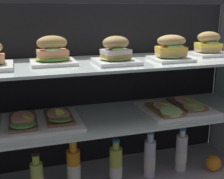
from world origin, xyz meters
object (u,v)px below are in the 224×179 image
at_px(plated_roll_sandwich_mid_left, 208,46).
at_px(open_sandwich_tray_center, 41,120).
at_px(juice_bottle_tucked_behind, 116,166).
at_px(juice_bottle_back_center, 150,158).
at_px(plated_roll_sandwich_left_of_center, 115,53).
at_px(juice_bottle_front_second, 74,168).
at_px(plated_roll_sandwich_near_right_corner, 53,53).
at_px(juice_bottle_front_right_end, 37,179).
at_px(plated_roll_sandwich_near_left_corner, 171,50).
at_px(open_sandwich_tray_mid_left, 177,107).
at_px(juice_bottle_back_right, 181,153).
at_px(orange_fruit_beside_bottles, 213,163).

xyz_separation_m(plated_roll_sandwich_mid_left, open_sandwich_tray_center, (-0.86, -0.04, -0.29)).
distance_m(juice_bottle_tucked_behind, juice_bottle_back_center, 0.19).
distance_m(plated_roll_sandwich_left_of_center, open_sandwich_tray_center, 0.44).
bearing_deg(open_sandwich_tray_center, juice_bottle_front_second, 1.36).
distance_m(plated_roll_sandwich_near_right_corner, juice_bottle_back_center, 0.72).
bearing_deg(plated_roll_sandwich_near_right_corner, juice_bottle_front_second, -19.25).
xyz_separation_m(plated_roll_sandwich_mid_left, juice_bottle_front_right_end, (-0.89, -0.06, -0.56)).
height_order(plated_roll_sandwich_near_left_corner, juice_bottle_front_right_end, plated_roll_sandwich_near_left_corner).
relative_size(plated_roll_sandwich_near_right_corner, plated_roll_sandwich_mid_left, 1.08).
relative_size(plated_roll_sandwich_near_left_corner, juice_bottle_front_right_end, 0.78).
xyz_separation_m(plated_roll_sandwich_near_right_corner, plated_roll_sandwich_left_of_center, (0.26, -0.08, -0.00)).
height_order(plated_roll_sandwich_mid_left, open_sandwich_tray_mid_left, plated_roll_sandwich_mid_left).
xyz_separation_m(plated_roll_sandwich_near_left_corner, open_sandwich_tray_mid_left, (0.07, 0.03, -0.29)).
bearing_deg(juice_bottle_tucked_behind, juice_bottle_front_right_end, 178.64).
distance_m(plated_roll_sandwich_left_of_center, juice_bottle_back_right, 0.67).
xyz_separation_m(juice_bottle_front_second, orange_fruit_beside_bottles, (0.73, -0.07, -0.06)).
relative_size(juice_bottle_back_right, orange_fruit_beside_bottles, 2.82).
height_order(plated_roll_sandwich_mid_left, juice_bottle_back_right, plated_roll_sandwich_mid_left).
distance_m(plated_roll_sandwich_left_of_center, juice_bottle_back_center, 0.58).
bearing_deg(orange_fruit_beside_bottles, plated_roll_sandwich_mid_left, 97.18).
relative_size(plated_roll_sandwich_near_right_corner, open_sandwich_tray_center, 0.56).
height_order(juice_bottle_front_right_end, juice_bottle_back_center, juice_bottle_back_center).
bearing_deg(plated_roll_sandwich_near_left_corner, juice_bottle_front_right_end, 177.68).
bearing_deg(orange_fruit_beside_bottles, juice_bottle_back_center, 171.07).
distance_m(juice_bottle_back_right, orange_fruit_beside_bottles, 0.18).
height_order(plated_roll_sandwich_near_left_corner, juice_bottle_front_second, plated_roll_sandwich_near_left_corner).
relative_size(plated_roll_sandwich_near_left_corner, juice_bottle_tucked_behind, 0.74).
bearing_deg(juice_bottle_back_right, plated_roll_sandwich_left_of_center, -174.31).
distance_m(open_sandwich_tray_center, open_sandwich_tray_mid_left, 0.67).
bearing_deg(plated_roll_sandwich_near_right_corner, juice_bottle_front_right_end, -153.98).
bearing_deg(juice_bottle_back_center, plated_roll_sandwich_near_right_corner, 174.72).
relative_size(plated_roll_sandwich_left_of_center, open_sandwich_tray_mid_left, 0.54).
bearing_deg(plated_roll_sandwich_mid_left, juice_bottle_tucked_behind, -172.01).
distance_m(plated_roll_sandwich_near_left_corner, open_sandwich_tray_center, 0.67).
bearing_deg(juice_bottle_front_right_end, plated_roll_sandwich_near_left_corner, -2.32).
bearing_deg(juice_bottle_back_center, open_sandwich_tray_center, 178.42).
height_order(juice_bottle_front_right_end, juice_bottle_tucked_behind, juice_bottle_tucked_behind).
bearing_deg(juice_bottle_back_right, juice_bottle_front_right_end, -179.02).
relative_size(juice_bottle_tucked_behind, juice_bottle_back_right, 0.99).
height_order(plated_roll_sandwich_near_right_corner, juice_bottle_front_right_end, plated_roll_sandwich_near_right_corner).
xyz_separation_m(juice_bottle_back_right, orange_fruit_beside_bottles, (0.16, -0.06, -0.06)).
xyz_separation_m(open_sandwich_tray_center, juice_bottle_front_right_end, (-0.03, -0.02, -0.27)).
xyz_separation_m(open_sandwich_tray_center, juice_bottle_tucked_behind, (0.34, -0.03, -0.27)).
relative_size(juice_bottle_front_right_end, juice_bottle_tucked_behind, 0.95).
relative_size(juice_bottle_front_second, juice_bottle_back_center, 1.00).
height_order(plated_roll_sandwich_left_of_center, juice_bottle_tucked_behind, plated_roll_sandwich_left_of_center).
xyz_separation_m(plated_roll_sandwich_near_right_corner, open_sandwich_tray_mid_left, (0.60, -0.04, -0.29)).
bearing_deg(juice_bottle_tucked_behind, juice_bottle_front_second, 170.10).
height_order(juice_bottle_front_second, juice_bottle_back_right, juice_bottle_front_second).
relative_size(plated_roll_sandwich_left_of_center, open_sandwich_tray_center, 0.54).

